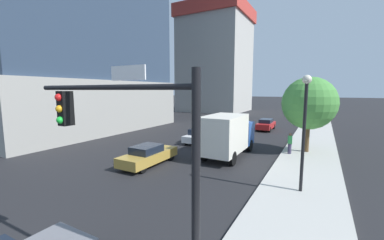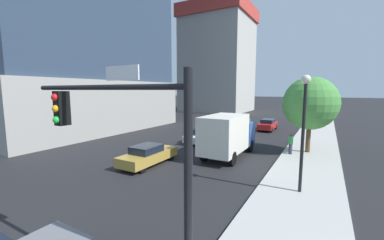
# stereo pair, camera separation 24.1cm
# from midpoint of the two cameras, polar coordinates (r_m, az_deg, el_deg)

# --- Properties ---
(sidewalk) EXTENTS (4.11, 120.00, 0.15)m
(sidewalk) POSITION_cam_midpoint_polar(r_m,az_deg,el_deg) (21.59, 25.97, -7.50)
(sidewalk) COLOR #B2AFA8
(sidewalk) RESTS_ON ground
(construction_building) EXTENTS (15.82, 15.81, 32.94)m
(construction_building) POSITION_cam_midpoint_polar(r_m,az_deg,el_deg) (61.77, 5.58, 15.20)
(construction_building) COLOR #B2AFA8
(construction_building) RESTS_ON ground
(traffic_light_pole) EXTENTS (5.55, 0.48, 5.73)m
(traffic_light_pole) POSITION_cam_midpoint_polar(r_m,az_deg,el_deg) (6.40, -16.46, -3.77)
(traffic_light_pole) COLOR black
(traffic_light_pole) RESTS_ON sidewalk
(street_lamp) EXTENTS (0.44, 0.44, 5.85)m
(street_lamp) POSITION_cam_midpoint_polar(r_m,az_deg,el_deg) (12.91, 24.91, 0.75)
(street_lamp) COLOR black
(street_lamp) RESTS_ON sidewalk
(street_tree) EXTENTS (4.30, 4.30, 6.21)m
(street_tree) POSITION_cam_midpoint_polar(r_m,az_deg,el_deg) (21.70, 25.96, 3.61)
(street_tree) COLOR brown
(street_tree) RESTS_ON sidewalk
(car_gold) EXTENTS (1.85, 4.74, 1.42)m
(car_gold) POSITION_cam_midpoint_polar(r_m,az_deg,el_deg) (17.35, -10.85, -8.24)
(car_gold) COLOR #AD8938
(car_gold) RESTS_ON ground
(car_white) EXTENTS (1.92, 4.25, 1.44)m
(car_white) POSITION_cam_midpoint_polar(r_m,az_deg,el_deg) (24.06, 1.71, -3.75)
(car_white) COLOR silver
(car_white) RESTS_ON ground
(car_green) EXTENTS (1.79, 4.70, 1.54)m
(car_green) POSITION_cam_midpoint_polar(r_m,az_deg,el_deg) (35.42, 10.89, -0.28)
(car_green) COLOR #1E6638
(car_green) RESTS_ON ground
(car_red) EXTENTS (1.74, 4.53, 1.48)m
(car_red) POSITION_cam_midpoint_polar(r_m,az_deg,el_deg) (32.98, 17.10, -1.01)
(car_red) COLOR red
(car_red) RESTS_ON ground
(box_truck) EXTENTS (2.49, 6.53, 3.38)m
(box_truck) POSITION_cam_midpoint_polar(r_m,az_deg,el_deg) (18.90, 8.11, -3.30)
(box_truck) COLOR #1E4799
(box_truck) RESTS_ON ground
(pedestrian_green_shirt) EXTENTS (0.34, 0.34, 1.70)m
(pedestrian_green_shirt) POSITION_cam_midpoint_polar(r_m,az_deg,el_deg) (20.83, 22.08, -5.16)
(pedestrian_green_shirt) COLOR #38334C
(pedestrian_green_shirt) RESTS_ON sidewalk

